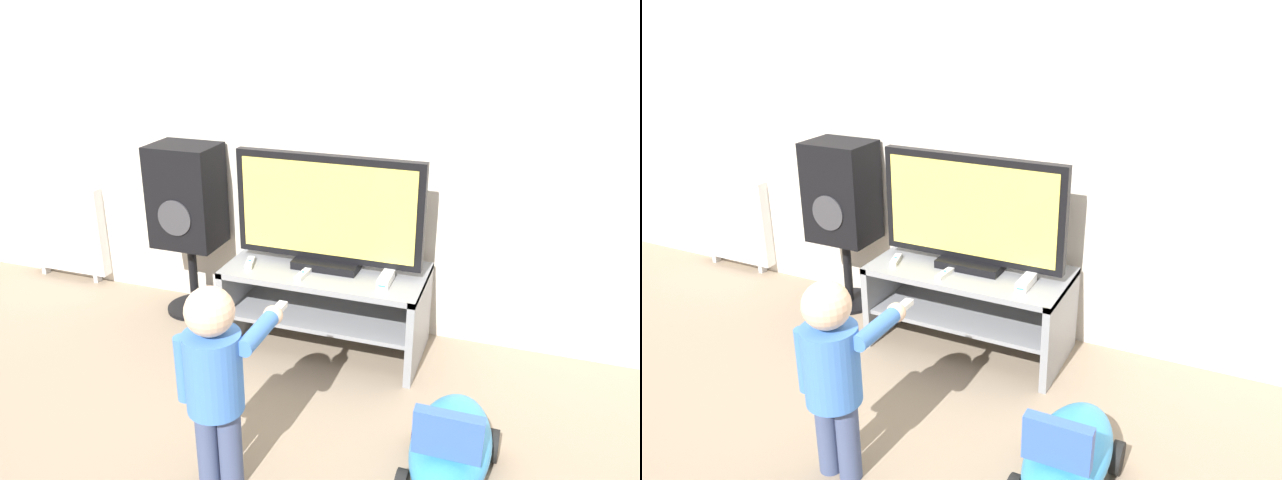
{
  "view_description": "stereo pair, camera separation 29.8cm",
  "coord_description": "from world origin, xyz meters",
  "views": [
    {
      "loc": [
        0.92,
        -2.47,
        1.73
      ],
      "look_at": [
        0.0,
        0.15,
        0.63
      ],
      "focal_mm": 35.0,
      "sensor_mm": 36.0,
      "label": 1
    },
    {
      "loc": [
        1.19,
        -2.36,
        1.73
      ],
      "look_at": [
        0.0,
        0.15,
        0.63
      ],
      "focal_mm": 35.0,
      "sensor_mm": 36.0,
      "label": 2
    }
  ],
  "objects": [
    {
      "name": "tv_stand",
      "position": [
        0.0,
        0.24,
        0.3
      ],
      "size": [
        1.0,
        0.49,
        0.45
      ],
      "color": "gray",
      "rests_on": "ground_plane"
    },
    {
      "name": "wall_back",
      "position": [
        0.0,
        0.57,
        1.3
      ],
      "size": [
        10.0,
        0.06,
        2.6
      ],
      "color": "silver",
      "rests_on": "ground_plane"
    },
    {
      "name": "child",
      "position": [
        -0.05,
        -0.81,
        0.48
      ],
      "size": [
        0.31,
        0.47,
        0.82
      ],
      "color": "#3F4C72",
      "rests_on": "ground_plane"
    },
    {
      "name": "radiator",
      "position": [
        -1.85,
        0.5,
        0.34
      ],
      "size": [
        0.59,
        0.08,
        0.63
      ],
      "color": "white",
      "rests_on": "ground_plane"
    },
    {
      "name": "game_console",
      "position": [
        0.32,
        0.17,
        0.47
      ],
      "size": [
        0.05,
        0.16,
        0.04
      ],
      "color": "white",
      "rests_on": "tv_stand"
    },
    {
      "name": "speaker_tower",
      "position": [
        -0.86,
        0.38,
        0.67
      ],
      "size": [
        0.36,
        0.33,
        0.98
      ],
      "color": "black",
      "rests_on": "ground_plane"
    },
    {
      "name": "ground_plane",
      "position": [
        0.0,
        0.0,
        0.0
      ],
      "size": [
        16.0,
        16.0,
        0.0
      ],
      "primitive_type": "plane",
      "color": "gray"
    },
    {
      "name": "television",
      "position": [
        0.0,
        0.27,
        0.73
      ],
      "size": [
        0.95,
        0.2,
        0.57
      ],
      "color": "black",
      "rests_on": "tv_stand"
    },
    {
      "name": "ride_on_toy",
      "position": [
        0.76,
        -0.54,
        0.16
      ],
      "size": [
        0.34,
        0.62,
        0.42
      ],
      "color": "#338CD1",
      "rests_on": "ground_plane"
    },
    {
      "name": "remote_secondary",
      "position": [
        -0.07,
        0.11,
        0.46
      ],
      "size": [
        0.05,
        0.13,
        0.03
      ],
      "color": "white",
      "rests_on": "tv_stand"
    },
    {
      "name": "remote_primary",
      "position": [
        -0.38,
        0.15,
        0.46
      ],
      "size": [
        0.07,
        0.13,
        0.03
      ],
      "color": "white",
      "rests_on": "tv_stand"
    }
  ]
}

